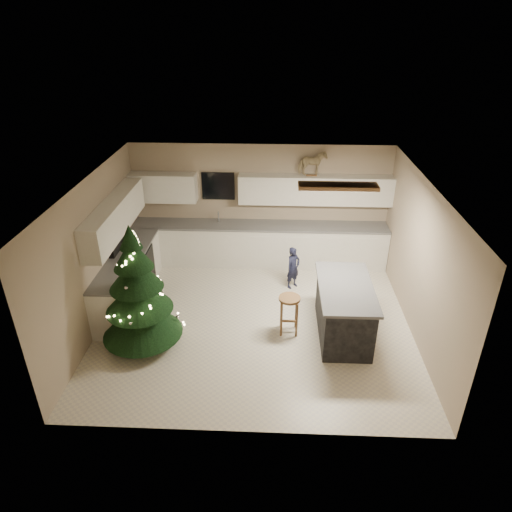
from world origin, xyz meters
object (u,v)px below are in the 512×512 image
Objects in this scene: island at (344,310)px; rocking_horse at (312,163)px; christmas_tree at (138,298)px; bar_stool at (289,306)px; toddler at (293,268)px.

rocking_horse is (-0.47, 2.61, 1.78)m from island.
christmas_tree is at bearing -173.16° from island.
island is at bearing 168.66° from rocking_horse.
rocking_horse is at bearing 79.98° from bar_stool.
island is at bearing -103.91° from toddler.
bar_stool is 1.51m from toddler.
rocking_horse reaches higher than bar_stool.
bar_stool is 3.16m from rocking_horse.
christmas_tree reaches higher than bar_stool.
christmas_tree is at bearing -170.57° from bar_stool.
christmas_tree reaches higher than toddler.
toddler is 2.16m from rocking_horse.
christmas_tree is 3.48× the size of rocking_horse.
christmas_tree is (-3.37, -0.40, 0.42)m from island.
christmas_tree is (-2.45, -0.41, 0.36)m from bar_stool.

